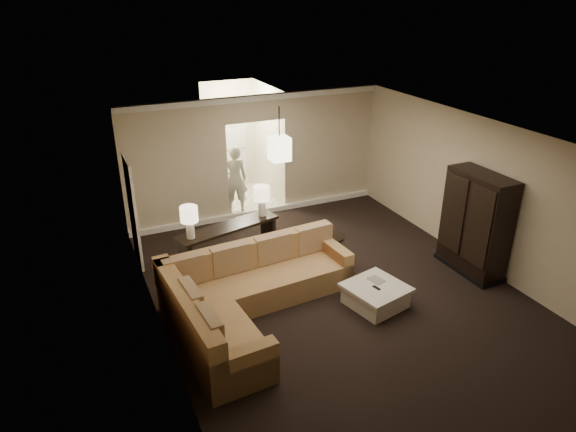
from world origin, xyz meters
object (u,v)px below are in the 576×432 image
person (235,176)px  coffee_table (376,295)px  console_table (229,241)px  drink_table (332,244)px  sectional_sofa (247,295)px  armoire (475,226)px

person → coffee_table: bearing=108.6°
coffee_table → console_table: bearing=126.7°
console_table → drink_table: bearing=-38.3°
sectional_sofa → console_table: 1.81m
coffee_table → armoire: armoire is taller
armoire → coffee_table: bearing=-173.2°
drink_table → person: (-0.90, 3.10, 0.50)m
person → drink_table: bearing=114.3°
console_table → armoire: (4.06, -2.12, 0.45)m
console_table → person: (0.92, 2.30, 0.43)m
coffee_table → console_table: console_table is taller
sectional_sofa → person: bearing=69.2°
armoire → person: 5.42m
sectional_sofa → armoire: size_ratio=1.72×
coffee_table → armoire: 2.41m
sectional_sofa → console_table: (0.30, 1.78, 0.08)m
armoire → person: size_ratio=1.07×
coffee_table → person: size_ratio=0.61×
coffee_table → armoire: size_ratio=0.57×
person → console_table: bearing=76.4°
sectional_sofa → drink_table: (2.11, 0.98, 0.01)m
sectional_sofa → drink_table: sectional_sofa is taller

